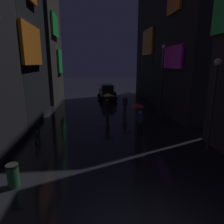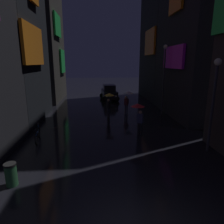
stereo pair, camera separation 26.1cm
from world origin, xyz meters
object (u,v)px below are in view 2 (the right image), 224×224
object	(u,v)px
pedestrian_foreground_left_yellow	(109,99)
streetlamp_right_far	(164,73)
car_distant	(109,93)
pedestrian_near_crossing_clear	(128,96)
bicycle_parked_at_storefront	(38,135)
pedestrian_midstreet_left_red	(139,110)
trash_bin	(11,174)
streetlamp_right_near	(214,94)

from	to	relation	value
pedestrian_foreground_left_yellow	streetlamp_right_far	xyz separation A→B (m)	(4.93, 0.69, 2.14)
pedestrian_foreground_left_yellow	car_distant	distance (m)	8.62
pedestrian_near_crossing_clear	pedestrian_foreground_left_yellow	world-z (taller)	same
bicycle_parked_at_storefront	car_distant	xyz separation A→B (m)	(5.19, 13.69, 0.54)
pedestrian_near_crossing_clear	pedestrian_foreground_left_yellow	xyz separation A→B (m)	(-1.78, -1.02, 0.00)
bicycle_parked_at_storefront	pedestrian_midstreet_left_red	bearing A→B (deg)	5.24
pedestrian_midstreet_left_red	car_distant	xyz separation A→B (m)	(-1.12, 13.11, -0.74)
pedestrian_foreground_left_yellow	trash_bin	bearing A→B (deg)	-114.27
pedestrian_midstreet_left_red	car_distant	bearing A→B (deg)	94.90
pedestrian_midstreet_left_red	streetlamp_right_far	size ratio (longest dim) A/B	0.34
pedestrian_foreground_left_yellow	streetlamp_right_far	size ratio (longest dim) A/B	0.34
pedestrian_near_crossing_clear	trash_bin	world-z (taller)	pedestrian_near_crossing_clear
car_distant	trash_bin	world-z (taller)	car_distant
pedestrian_foreground_left_yellow	streetlamp_right_far	distance (m)	5.41
car_distant	streetlamp_right_near	bearing A→B (deg)	-74.40
pedestrian_near_crossing_clear	streetlamp_right_far	world-z (taller)	streetlamp_right_far
pedestrian_near_crossing_clear	streetlamp_right_near	distance (m)	8.94
bicycle_parked_at_storefront	streetlamp_right_near	bearing A→B (deg)	-12.39
pedestrian_foreground_left_yellow	streetlamp_right_near	distance (m)	8.86
pedestrian_foreground_left_yellow	bicycle_parked_at_storefront	xyz separation A→B (m)	(-4.68, -5.11, -1.28)
streetlamp_right_near	trash_bin	world-z (taller)	streetlamp_right_near
car_distant	streetlamp_right_far	size ratio (longest dim) A/B	0.69
bicycle_parked_at_storefront	streetlamp_right_far	size ratio (longest dim) A/B	0.29
pedestrian_midstreet_left_red	streetlamp_right_far	xyz separation A→B (m)	(3.29, 5.23, 2.14)
car_distant	pedestrian_near_crossing_clear	bearing A→B (deg)	-80.53
pedestrian_midstreet_left_red	streetlamp_right_near	distance (m)	4.48
streetlamp_right_far	trash_bin	xyz separation A→B (m)	(-9.30, -10.40, -3.34)
streetlamp_right_far	streetlamp_right_near	bearing A→B (deg)	-90.00
streetlamp_right_far	trash_bin	size ratio (longest dim) A/B	6.64
car_distant	streetlamp_right_far	bearing A→B (deg)	-60.77
bicycle_parked_at_storefront	streetlamp_right_far	xyz separation A→B (m)	(9.60, 5.81, 3.42)
streetlamp_right_far	streetlamp_right_near	distance (m)	7.95
car_distant	streetlamp_right_near	xyz separation A→B (m)	(4.41, -15.80, 2.18)
pedestrian_near_crossing_clear	streetlamp_right_far	xyz separation A→B (m)	(3.15, -0.33, 2.14)
pedestrian_foreground_left_yellow	trash_bin	world-z (taller)	pedestrian_foreground_left_yellow
car_distant	trash_bin	size ratio (longest dim) A/B	4.56
pedestrian_midstreet_left_red	trash_bin	bearing A→B (deg)	-139.31
pedestrian_near_crossing_clear	pedestrian_midstreet_left_red	xyz separation A→B (m)	(-0.14, -5.56, 0.00)
pedestrian_foreground_left_yellow	bicycle_parked_at_storefront	size ratio (longest dim) A/B	1.17
pedestrian_near_crossing_clear	streetlamp_right_near	world-z (taller)	streetlamp_right_near
pedestrian_foreground_left_yellow	trash_bin	distance (m)	10.71
streetlamp_right_far	bicycle_parked_at_storefront	bearing A→B (deg)	-148.84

